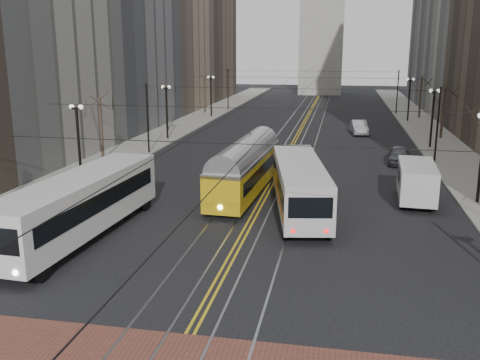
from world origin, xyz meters
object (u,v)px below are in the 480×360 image
at_px(transit_bus, 80,208).
at_px(sedan_grey, 399,155).
at_px(sedan_silver, 359,127).
at_px(rear_bus, 299,188).
at_px(streetcar, 245,173).
at_px(cargo_van, 416,183).

bearing_deg(transit_bus, sedan_grey, 54.42).
relative_size(sedan_grey, sedan_silver, 0.93).
bearing_deg(sedan_grey, rear_bus, -109.37).
height_order(transit_bus, streetcar, transit_bus).
relative_size(rear_bus, sedan_silver, 2.49).
height_order(rear_bus, cargo_van, rear_bus).
xyz_separation_m(cargo_van, sedan_grey, (0.10, 12.19, -0.51)).
bearing_deg(sedan_silver, cargo_van, -90.04).
bearing_deg(rear_bus, sedan_silver, 72.26).
bearing_deg(streetcar, sedan_silver, 76.54).
distance_m(sedan_grey, sedan_silver, 16.25).
relative_size(rear_bus, sedan_grey, 2.69).
relative_size(streetcar, cargo_van, 2.21).
distance_m(streetcar, sedan_silver, 29.45).
height_order(rear_bus, sedan_silver, rear_bus).
bearing_deg(streetcar, rear_bus, -38.61).
bearing_deg(sedan_grey, streetcar, -126.99).
xyz_separation_m(streetcar, sedan_silver, (8.32, 28.24, -0.70)).
bearing_deg(cargo_van, transit_bus, -147.26).
bearing_deg(transit_bus, rear_bus, 35.08).
distance_m(transit_bus, sedan_grey, 28.95).
xyz_separation_m(transit_bus, sedan_grey, (18.25, 22.45, -0.89)).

